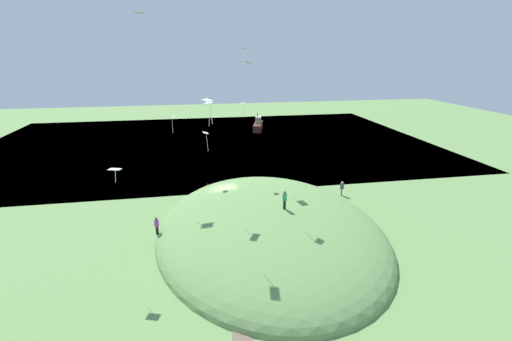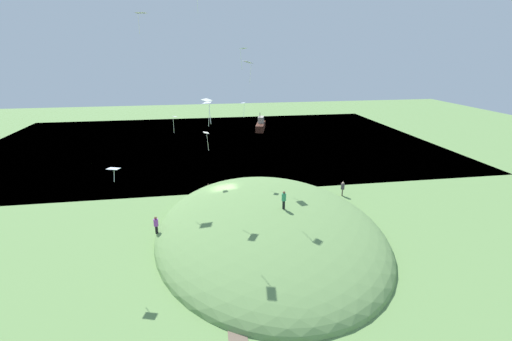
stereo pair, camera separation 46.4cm
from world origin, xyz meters
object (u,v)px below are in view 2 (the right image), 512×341
object	(u,v)px
boat_on_lake	(261,125)
kite_9	(207,102)
kite_3	(141,14)
kite_6	(207,104)
person_with_child	(156,223)
kite_2	(206,134)
mooring_post	(208,188)
person_on_hilltop	(343,187)
kite_7	(243,50)
kite_1	(113,169)
kite_0	(175,118)
kite_5	(243,104)
kite_4	(248,63)
person_near_shore	(284,198)

from	to	relation	value
boat_on_lake	kite_9	distance (m)	46.48
kite_3	kite_6	xyz separation A→B (m)	(13.70, 5.79, -7.23)
person_with_child	kite_6	size ratio (longest dim) A/B	1.03
kite_2	mooring_post	bearing A→B (deg)	179.78
kite_9	person_on_hilltop	bearing A→B (deg)	108.65
kite_3	kite_7	bearing A→B (deg)	53.66
kite_1	kite_7	distance (m)	15.39
boat_on_lake	kite_0	distance (m)	35.47
kite_0	kite_5	distance (m)	9.75
kite_4	kite_0	bearing A→B (deg)	-121.86
kite_4	person_with_child	bearing A→B (deg)	-46.41
person_near_shore	mooring_post	xyz separation A→B (m)	(-11.55, -6.36, -3.09)
person_on_hilltop	kite_1	bearing A→B (deg)	-46.10
person_near_shore	kite_3	xyz separation A→B (m)	(-11.54, -12.29, 16.00)
kite_9	person_with_child	bearing A→B (deg)	-70.76
person_near_shore	kite_2	bearing A→B (deg)	119.23
kite_5	kite_6	distance (m)	12.76
person_on_hilltop	kite_6	world-z (taller)	kite_6
person_with_child	mooring_post	world-z (taller)	person_with_child
boat_on_lake	kite_3	xyz separation A→B (m)	(34.57, -18.51, 18.66)
kite_3	kite_9	bearing A→B (deg)	33.92
kite_0	kite_6	size ratio (longest dim) A/B	1.22
kite_0	kite_1	xyz separation A→B (m)	(18.67, -3.45, -0.26)
kite_3	kite_7	distance (m)	12.17
kite_3	kite_7	world-z (taller)	kite_3
kite_5	person_near_shore	bearing A→B (deg)	13.26
kite_1	kite_7	world-z (taller)	kite_7
kite_6	kite_5	bearing A→B (deg)	160.58
person_near_shore	kite_1	xyz separation A→B (m)	(3.27, -13.37, 4.48)
kite_4	kite_5	size ratio (longest dim) A/B	1.45
person_on_hilltop	kite_2	xyz separation A→B (m)	(-2.08, -15.39, 6.39)
person_on_hilltop	kite_5	bearing A→B (deg)	-81.85
kite_9	kite_4	bearing A→B (deg)	147.85
kite_3	kite_5	distance (m)	13.56
boat_on_lake	kite_1	bearing A→B (deg)	173.45
kite_4	kite_2	bearing A→B (deg)	-86.98
kite_6	kite_9	world-z (taller)	kite_6
kite_7	kite_5	bearing A→B (deg)	173.33
kite_1	kite_5	size ratio (longest dim) A/B	0.68
kite_0	kite_5	world-z (taller)	kite_5
person_with_child	kite_1	size ratio (longest dim) A/B	1.54
boat_on_lake	person_with_child	distance (m)	48.44
person_on_hilltop	person_with_child	world-z (taller)	person_with_child
kite_7	mooring_post	world-z (taller)	kite_7
person_on_hilltop	kite_5	world-z (taller)	kite_5
kite_4	kite_6	size ratio (longest dim) A/B	1.42
kite_7	kite_1	bearing A→B (deg)	-52.98
person_near_shore	person_on_hilltop	bearing A→B (deg)	38.03
boat_on_lake	kite_7	world-z (taller)	kite_7
mooring_post	person_on_hilltop	bearing A→B (deg)	76.75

